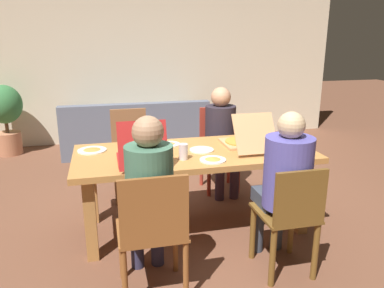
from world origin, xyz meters
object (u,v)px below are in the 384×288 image
at_px(chair_3, 130,149).
at_px(plate_3, 213,159).
at_px(plate_1, 169,144).
at_px(drinking_glass_0, 140,138).
at_px(plate_2, 202,150).
at_px(chair_0, 153,229).
at_px(person_0, 149,191).
at_px(person_1, 284,178).
at_px(chair_1, 290,217).
at_px(person_2, 222,131).
at_px(pizza_box_0, 245,141).
at_px(potted_plant, 5,113).
at_px(dining_table, 195,161).
at_px(couch, 135,132).
at_px(drinking_glass_1, 183,152).
at_px(pizza_box_1, 141,156).
at_px(chair_2, 218,145).
at_px(plate_0, 92,150).

relative_size(chair_3, plate_3, 4.38).
bearing_deg(plate_1, drinking_glass_0, 166.13).
bearing_deg(plate_2, drinking_glass_0, 148.70).
relative_size(chair_0, person_0, 0.73).
bearing_deg(person_1, chair_1, -90.00).
xyz_separation_m(person_2, plate_2, (-0.43, -0.76, 0.04)).
bearing_deg(drinking_glass_0, pizza_box_0, -15.89).
xyz_separation_m(chair_1, potted_plant, (-2.66, 3.68, 0.16)).
xyz_separation_m(dining_table, couch, (-0.31, 2.60, -0.36)).
distance_m(drinking_glass_0, drinking_glass_1, 0.59).
xyz_separation_m(person_0, plate_2, (0.57, 0.75, 0.02)).
relative_size(chair_0, pizza_box_1, 1.86).
xyz_separation_m(chair_3, drinking_glass_0, (0.06, -0.62, 0.28)).
bearing_deg(person_2, pizza_box_1, -136.19).
relative_size(pizza_box_0, drinking_glass_1, 4.35).
xyz_separation_m(person_2, potted_plant, (-2.66, 2.06, -0.08)).
bearing_deg(drinking_glass_1, potted_plant, 123.84).
relative_size(person_0, chair_1, 1.44).
xyz_separation_m(person_0, plate_1, (0.32, 1.00, 0.02)).
bearing_deg(dining_table, couch, 96.71).
xyz_separation_m(plate_1, drinking_glass_1, (0.04, -0.44, 0.06)).
distance_m(chair_0, drinking_glass_1, 0.84).
distance_m(person_0, drinking_glass_1, 0.66).
bearing_deg(drinking_glass_1, chair_2, 59.60).
relative_size(chair_3, potted_plant, 0.91).
height_order(chair_1, couch, chair_1).
height_order(person_1, drinking_glass_0, person_1).
distance_m(person_1, plate_3, 0.61).
bearing_deg(person_1, chair_2, 90.00).
bearing_deg(pizza_box_1, drinking_glass_0, 84.48).
bearing_deg(person_1, person_2, 90.00).
xyz_separation_m(person_2, pizza_box_0, (-0.01, -0.71, 0.08)).
bearing_deg(chair_0, plate_0, 108.93).
distance_m(chair_0, plate_3, 0.87).
xyz_separation_m(plate_3, potted_plant, (-2.25, 3.11, -0.13)).
relative_size(person_1, pizza_box_1, 2.49).
relative_size(plate_0, plate_1, 1.26).
height_order(pizza_box_1, plate_3, pizza_box_1).
height_order(person_2, potted_plant, person_2).
relative_size(dining_table, pizza_box_1, 4.24).
bearing_deg(plate_1, pizza_box_0, -16.67).
xyz_separation_m(pizza_box_1, couch, (0.19, 2.78, -0.51)).
height_order(plate_0, plate_3, same).
height_order(chair_0, plate_1, chair_0).
bearing_deg(chair_2, potted_plant, 144.04).
relative_size(person_0, plate_1, 6.25).
bearing_deg(person_0, chair_0, -90.00).
relative_size(chair_2, plate_0, 3.70).
xyz_separation_m(person_1, couch, (-0.80, 3.34, -0.44)).
bearing_deg(chair_1, chair_0, -177.89).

